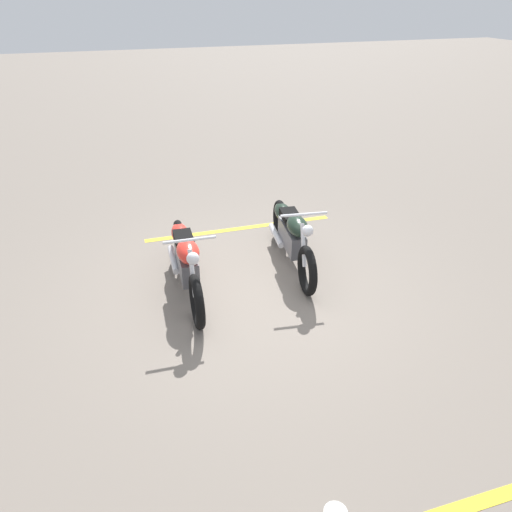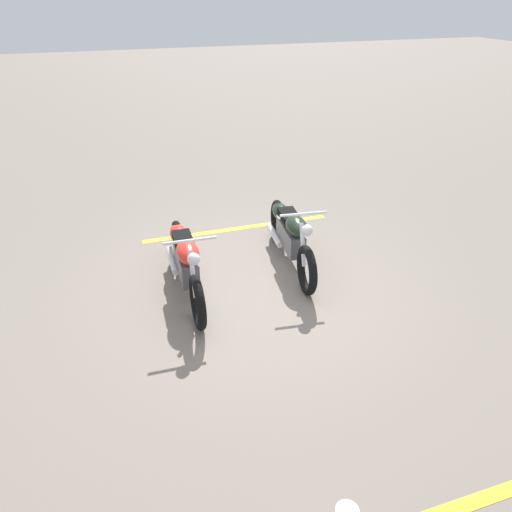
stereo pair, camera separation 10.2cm
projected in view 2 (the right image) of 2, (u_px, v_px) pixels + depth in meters
ground_plane at (250, 290)px, 6.50m from camera, size 60.00×60.00×0.00m
motorcycle_bright_foreground at (185, 259)px, 6.30m from camera, size 2.23×0.62×1.04m
motorcycle_dark_foreground at (290, 234)px, 6.97m from camera, size 2.22×0.62×1.04m
parking_stripe_near at (238, 229)px, 8.16m from camera, size 0.19×3.20×0.01m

